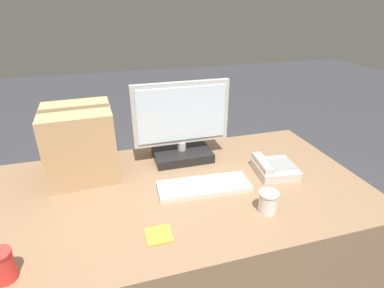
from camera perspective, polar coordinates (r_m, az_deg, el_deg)
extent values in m
cube|color=#8C6B4C|center=(1.58, -4.31, -19.72)|extent=(1.80, 0.90, 0.73)
cube|color=black|center=(1.59, -1.93, -1.83)|extent=(0.30, 0.22, 0.05)
cylinder|color=#B2B2B2|center=(1.57, -1.95, -0.36)|extent=(0.04, 0.04, 0.04)
cube|color=#B2B2B2|center=(1.50, -2.06, 5.85)|extent=(0.49, 0.03, 0.32)
cube|color=silver|center=(1.48, -1.89, 5.63)|extent=(0.45, 0.01, 0.27)
cube|color=beige|center=(1.35, 2.30, -8.05)|extent=(0.42, 0.17, 0.02)
cube|color=#B7B2A8|center=(1.34, 2.31, -7.55)|extent=(0.38, 0.14, 0.01)
cube|color=beige|center=(1.51, 15.47, -4.52)|extent=(0.20, 0.21, 0.04)
cube|color=beige|center=(1.47, 13.35, -3.58)|extent=(0.06, 0.18, 0.03)
cube|color=gray|center=(1.51, 16.71, -3.61)|extent=(0.11, 0.12, 0.01)
cylinder|color=red|center=(1.11, -32.34, -19.17)|extent=(0.06, 0.06, 0.10)
cylinder|color=white|center=(1.24, 14.27, -10.76)|extent=(0.07, 0.07, 0.08)
cylinder|color=white|center=(1.21, 14.49, -9.09)|extent=(0.08, 0.08, 0.01)
cube|color=tan|center=(1.47, -20.48, 0.25)|extent=(0.32, 0.31, 0.33)
cube|color=brown|center=(1.41, -21.52, 6.36)|extent=(0.30, 0.05, 0.00)
cube|color=gold|center=(1.12, -6.31, -16.86)|extent=(0.09, 0.09, 0.01)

